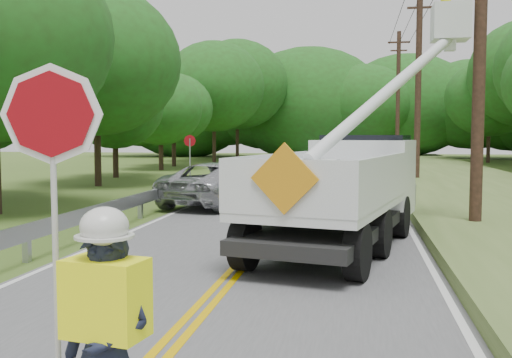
# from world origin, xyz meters

# --- Properties ---
(ground) EXTENTS (140.00, 140.00, 0.00)m
(ground) POSITION_xyz_m (0.00, 0.00, 0.00)
(ground) COLOR #3E5720
(ground) RESTS_ON ground
(road) EXTENTS (7.20, 96.00, 0.03)m
(road) POSITION_xyz_m (0.00, 14.00, 0.01)
(road) COLOR #515254
(road) RESTS_ON ground
(guardrail) EXTENTS (0.18, 48.00, 0.77)m
(guardrail) POSITION_xyz_m (-4.02, 14.91, 0.55)
(guardrail) COLOR #969A9D
(guardrail) RESTS_ON ground
(utility_poles) EXTENTS (1.60, 43.30, 10.00)m
(utility_poles) POSITION_xyz_m (5.00, 17.02, 5.27)
(utility_poles) COLOR black
(utility_poles) RESTS_ON ground
(treeline_left) EXTENTS (10.39, 56.35, 11.46)m
(treeline_left) POSITION_xyz_m (-10.06, 31.16, 5.88)
(treeline_left) COLOR #332319
(treeline_left) RESTS_ON ground
(treeline_horizon) EXTENTS (57.23, 15.80, 12.37)m
(treeline_horizon) POSITION_xyz_m (1.66, 56.23, 5.50)
(treeline_horizon) COLOR #234618
(treeline_horizon) RESTS_ON ground
(flagger) EXTENTS (1.14, 0.54, 2.92)m
(flagger) POSITION_xyz_m (0.40, -2.49, 1.06)
(flagger) COLOR #191E33
(flagger) RESTS_ON road
(bucket_truck) EXTENTS (4.89, 7.25, 6.77)m
(bucket_truck) POSITION_xyz_m (2.11, 7.34, 1.55)
(bucket_truck) COLOR black
(bucket_truck) RESTS_ON road
(suv_silver) EXTENTS (3.87, 5.80, 1.48)m
(suv_silver) POSITION_xyz_m (-2.41, 13.36, 0.76)
(suv_silver) COLOR #A8A9AE
(suv_silver) RESTS_ON road
(suv_darkgrey) EXTENTS (3.39, 5.34, 1.44)m
(suv_darkgrey) POSITION_xyz_m (-1.59, 26.18, 0.74)
(suv_darkgrey) COLOR #3A3B42
(suv_darkgrey) RESTS_ON road
(stop_sign_permanent) EXTENTS (0.50, 0.18, 2.43)m
(stop_sign_permanent) POSITION_xyz_m (-4.96, 18.16, 1.60)
(stop_sign_permanent) COLOR #969A9D
(stop_sign_permanent) RESTS_ON ground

